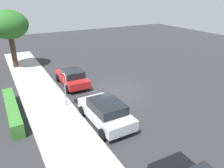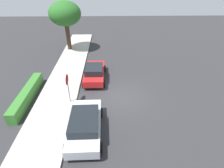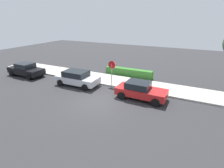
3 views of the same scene
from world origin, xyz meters
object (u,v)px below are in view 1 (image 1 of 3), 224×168
parked_car_red (72,77)px  street_tree_near_corner (9,25)px  stop_sign (65,84)px  parked_car_silver (106,111)px

parked_car_red → street_tree_near_corner: 8.80m
stop_sign → parked_car_red: 3.94m
street_tree_near_corner → stop_sign: bearing=-169.6°
parked_car_silver → parked_car_red: (6.46, -0.18, -0.04)m
parked_car_silver → street_tree_near_corner: 14.50m
stop_sign → parked_car_red: bearing=-25.7°
stop_sign → parked_car_red: stop_sign is taller
stop_sign → parked_car_silver: stop_sign is taller
parked_car_red → stop_sign: bearing=154.3°
parked_car_silver → street_tree_near_corner: (13.62, 3.41, 3.60)m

